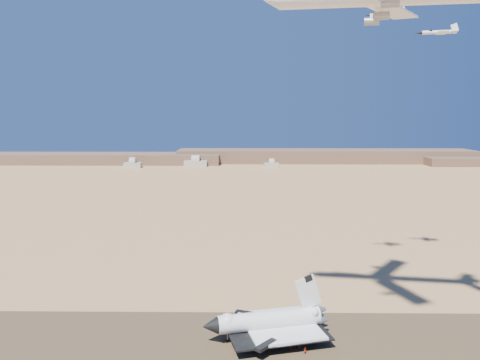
{
  "coord_description": "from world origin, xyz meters",
  "views": [
    {
      "loc": [
        6.56,
        -131.0,
        69.22
      ],
      "look_at": [
        4.8,
        8.0,
        49.5
      ],
      "focal_mm": 35.0,
      "sensor_mm": 36.0,
      "label": 1
    }
  ],
  "objects_px": {
    "crew_b": "(305,351)",
    "crew_c": "(291,346)",
    "crew_a": "(299,346)",
    "chase_jet_c": "(387,15)",
    "chase_jet_d": "(438,32)",
    "shuttle": "(268,322)"
  },
  "relations": [
    {
      "from": "crew_b",
      "to": "crew_c",
      "type": "distance_m",
      "value": 4.86
    },
    {
      "from": "crew_b",
      "to": "crew_a",
      "type": "bearing_deg",
      "value": 10.43
    },
    {
      "from": "chase_jet_c",
      "to": "chase_jet_d",
      "type": "relative_size",
      "value": 0.91
    },
    {
      "from": "shuttle",
      "to": "chase_jet_d",
      "type": "bearing_deg",
      "value": 24.92
    },
    {
      "from": "crew_b",
      "to": "crew_c",
      "type": "bearing_deg",
      "value": 38.25
    },
    {
      "from": "shuttle",
      "to": "chase_jet_d",
      "type": "distance_m",
      "value": 131.98
    },
    {
      "from": "chase_jet_d",
      "to": "crew_b",
      "type": "bearing_deg",
      "value": -120.28
    },
    {
      "from": "crew_c",
      "to": "chase_jet_c",
      "type": "distance_m",
      "value": 122.83
    },
    {
      "from": "chase_jet_c",
      "to": "crew_a",
      "type": "bearing_deg",
      "value": -121.51
    },
    {
      "from": "crew_c",
      "to": "chase_jet_c",
      "type": "bearing_deg",
      "value": -103.05
    },
    {
      "from": "shuttle",
      "to": "crew_c",
      "type": "distance_m",
      "value": 10.15
    },
    {
      "from": "crew_a",
      "to": "chase_jet_c",
      "type": "relative_size",
      "value": 0.12
    },
    {
      "from": "crew_a",
      "to": "crew_b",
      "type": "distance_m",
      "value": 3.15
    },
    {
      "from": "shuttle",
      "to": "chase_jet_d",
      "type": "height_order",
      "value": "chase_jet_d"
    },
    {
      "from": "crew_b",
      "to": "chase_jet_c",
      "type": "relative_size",
      "value": 0.12
    },
    {
      "from": "chase_jet_d",
      "to": "crew_c",
      "type": "bearing_deg",
      "value": -123.37
    },
    {
      "from": "shuttle",
      "to": "chase_jet_c",
      "type": "relative_size",
      "value": 2.67
    },
    {
      "from": "chase_jet_c",
      "to": "crew_c",
      "type": "bearing_deg",
      "value": -123.35
    },
    {
      "from": "chase_jet_c",
      "to": "chase_jet_d",
      "type": "height_order",
      "value": "chase_jet_c"
    },
    {
      "from": "shuttle",
      "to": "chase_jet_d",
      "type": "xyz_separation_m",
      "value": [
        69.94,
        56.92,
        96.37
      ]
    },
    {
      "from": "crew_a",
      "to": "crew_b",
      "type": "xyz_separation_m",
      "value": [
        1.4,
        -2.83,
        -0.02
      ]
    },
    {
      "from": "crew_a",
      "to": "crew_b",
      "type": "relative_size",
      "value": 1.02
    }
  ]
}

